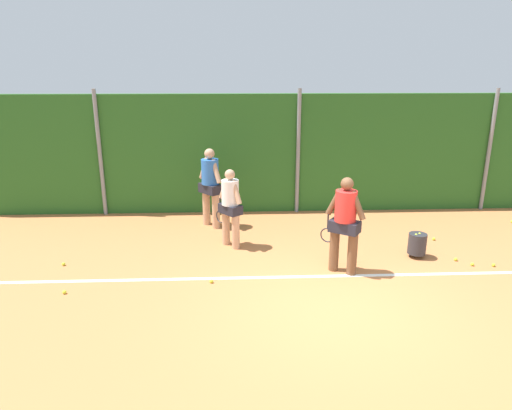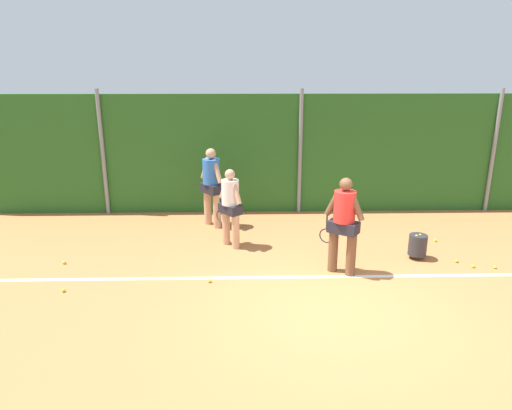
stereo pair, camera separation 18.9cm
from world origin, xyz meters
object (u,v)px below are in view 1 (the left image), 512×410
object	(u,v)px
tennis_ball_6	(512,221)
tennis_ball_5	(472,264)
player_foreground_near	(345,220)
player_midcourt	(230,204)
tennis_ball_4	(64,264)
tennis_ball_1	(64,292)
tennis_ball_2	(434,239)
tennis_ball_7	(211,281)
player_backcourt_far	(210,183)
ball_hopper	(417,244)
tennis_ball_0	(494,265)
tennis_ball_8	(456,259)
tennis_ball_3	(420,234)

from	to	relation	value
tennis_ball_6	tennis_ball_5	bearing A→B (deg)	-132.60
player_foreground_near	player_midcourt	world-z (taller)	player_foreground_near
tennis_ball_4	tennis_ball_1	bearing A→B (deg)	-69.91
tennis_ball_2	tennis_ball_7	size ratio (longest dim) A/B	1.00
player_backcourt_far	tennis_ball_1	size ratio (longest dim) A/B	28.71
player_backcourt_far	tennis_ball_4	distance (m)	3.69
player_midcourt	tennis_ball_2	distance (m)	4.61
ball_hopper	tennis_ball_1	size ratio (longest dim) A/B	7.78
tennis_ball_0	player_foreground_near	bearing A→B (deg)	-177.99
player_midcourt	tennis_ball_0	distance (m)	5.33
tennis_ball_8	tennis_ball_1	bearing A→B (deg)	-171.75
tennis_ball_0	tennis_ball_7	bearing A→B (deg)	-175.17
ball_hopper	player_midcourt	bearing A→B (deg)	168.44
tennis_ball_1	tennis_ball_6	xyz separation A→B (m)	(9.78, 3.28, 0.00)
player_midcourt	tennis_ball_8	bearing A→B (deg)	-142.21
tennis_ball_3	tennis_ball_7	distance (m)	5.19
tennis_ball_0	tennis_ball_4	distance (m)	8.34
tennis_ball_1	tennis_ball_8	size ratio (longest dim) A/B	1.00
tennis_ball_1	tennis_ball_2	size ratio (longest dim) A/B	1.00
tennis_ball_2	tennis_ball_4	xyz separation A→B (m)	(-7.76, -1.01, 0.00)
ball_hopper	tennis_ball_7	bearing A→B (deg)	-166.48
tennis_ball_6	tennis_ball_7	size ratio (longest dim) A/B	1.00
player_midcourt	tennis_ball_6	xyz separation A→B (m)	(6.97, 1.23, -0.91)
tennis_ball_4	tennis_ball_5	size ratio (longest dim) A/B	1.00
ball_hopper	tennis_ball_2	xyz separation A→B (m)	(0.75, 0.90, -0.26)
tennis_ball_0	player_backcourt_far	bearing A→B (deg)	154.68
player_foreground_near	tennis_ball_2	distance (m)	3.03
tennis_ball_0	tennis_ball_8	bearing A→B (deg)	153.66
tennis_ball_5	tennis_ball_0	bearing A→B (deg)	-7.36
player_midcourt	ball_hopper	xyz separation A→B (m)	(3.76, -0.77, -0.65)
player_foreground_near	tennis_ball_6	distance (m)	5.62
tennis_ball_1	tennis_ball_4	size ratio (longest dim) A/B	1.00
tennis_ball_3	player_midcourt	bearing A→B (deg)	-173.70
tennis_ball_5	tennis_ball_7	size ratio (longest dim) A/B	1.00
player_foreground_near	tennis_ball_0	distance (m)	3.15
player_midcourt	tennis_ball_5	world-z (taller)	player_midcourt
player_backcourt_far	player_midcourt	bearing A→B (deg)	158.99
player_backcourt_far	tennis_ball_7	size ratio (longest dim) A/B	28.71
player_backcourt_far	tennis_ball_7	distance (m)	3.26
tennis_ball_0	tennis_ball_1	bearing A→B (deg)	-174.52
tennis_ball_0	tennis_ball_4	bearing A→B (deg)	177.11
tennis_ball_2	player_backcourt_far	bearing A→B (deg)	166.43
tennis_ball_7	tennis_ball_8	xyz separation A→B (m)	(4.82, 0.76, 0.00)
player_foreground_near	tennis_ball_4	distance (m)	5.46
tennis_ball_8	ball_hopper	bearing A→B (deg)	162.42
tennis_ball_0	tennis_ball_5	world-z (taller)	same
tennis_ball_3	tennis_ball_6	world-z (taller)	same
tennis_ball_8	tennis_ball_4	bearing A→B (deg)	179.10
ball_hopper	tennis_ball_3	xyz separation A→B (m)	(0.58, 1.25, -0.26)
player_backcourt_far	ball_hopper	bearing A→B (deg)	-157.16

